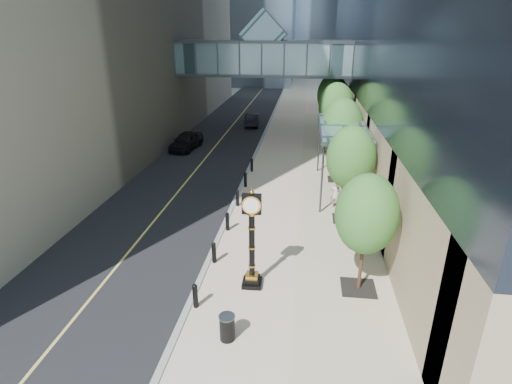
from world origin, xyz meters
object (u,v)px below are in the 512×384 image
street_clock (252,246)px  trash_bin (227,328)px  pedestrian (336,194)px  car_far (252,119)px  car_near (186,141)px

street_clock → trash_bin: 3.53m
pedestrian → car_far: size_ratio=0.41×
car_near → street_clock: bearing=-58.7°
trash_bin → street_clock: bearing=82.6°
street_clock → trash_bin: size_ratio=4.71×
trash_bin → pedestrian: pedestrian is taller
car_near → trash_bin: bearing=-62.6°
pedestrian → car_far: 23.09m
car_near → car_far: car_near is taller
street_clock → pedestrian: bearing=63.8°
pedestrian → car_far: bearing=-47.7°
pedestrian → car_near: 16.86m
pedestrian → street_clock: bearing=87.6°
street_clock → car_far: 30.37m
pedestrian → trash_bin: bearing=92.1°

